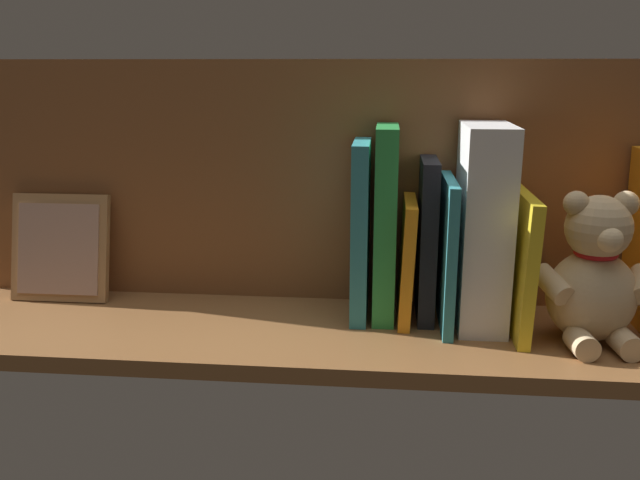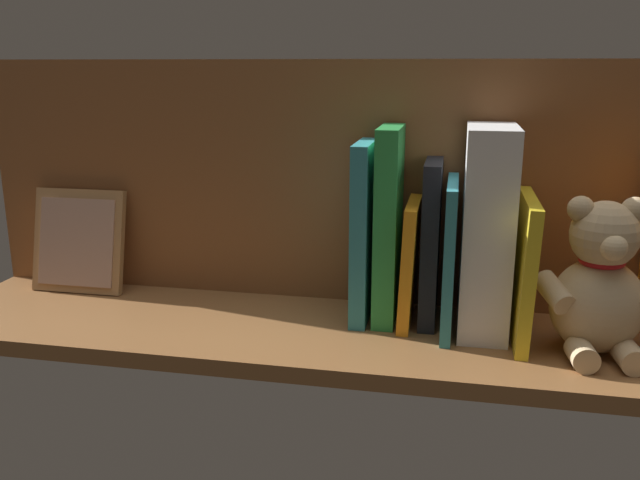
# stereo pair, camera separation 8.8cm
# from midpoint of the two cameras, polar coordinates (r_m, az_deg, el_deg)

# --- Properties ---
(ground_plane) EXTENTS (1.10, 0.27, 0.02)m
(ground_plane) POSITION_cam_midpoint_polar(r_m,az_deg,el_deg) (0.93, -2.76, -7.93)
(ground_plane) COLOR brown
(shelf_back_panel) EXTENTS (1.10, 0.02, 0.35)m
(shelf_back_panel) POSITION_cam_midpoint_polar(r_m,az_deg,el_deg) (0.98, -1.93, 4.83)
(shelf_back_panel) COLOR brown
(shelf_back_panel) RESTS_ON ground_plane
(teddy_bear) EXTENTS (0.16, 0.13, 0.20)m
(teddy_bear) POSITION_cam_midpoint_polar(r_m,az_deg,el_deg) (0.89, 19.82, -3.01)
(teddy_bear) COLOR #D1B284
(teddy_bear) RESTS_ON ground_plane
(book_2) EXTENTS (0.02, 0.17, 0.19)m
(book_2) POSITION_cam_midpoint_polar(r_m,az_deg,el_deg) (0.91, 13.98, -1.86)
(book_2) COLOR yellow
(book_2) RESTS_ON ground_plane
(dictionary_thick_white) EXTENTS (0.06, 0.14, 0.27)m
(dictionary_thick_white) POSITION_cam_midpoint_polar(r_m,az_deg,el_deg) (0.91, 11.06, 1.09)
(dictionary_thick_white) COLOR white
(dictionary_thick_white) RESTS_ON ground_plane
(book_3) EXTENTS (0.01, 0.15, 0.20)m
(book_3) POSITION_cam_midpoint_polar(r_m,az_deg,el_deg) (0.91, 8.06, -1.09)
(book_3) COLOR teal
(book_3) RESTS_ON ground_plane
(book_4) EXTENTS (0.02, 0.11, 0.22)m
(book_4) POSITION_cam_midpoint_polar(r_m,az_deg,el_deg) (0.92, 6.43, -0.02)
(book_4) COLOR black
(book_4) RESTS_ON ground_plane
(book_5) EXTENTS (0.02, 0.12, 0.17)m
(book_5) POSITION_cam_midpoint_polar(r_m,az_deg,el_deg) (0.92, 4.71, -1.74)
(book_5) COLOR orange
(book_5) RESTS_ON ground_plane
(book_6) EXTENTS (0.03, 0.11, 0.27)m
(book_6) POSITION_cam_midpoint_polar(r_m,az_deg,el_deg) (0.92, 2.87, 1.37)
(book_6) COLOR green
(book_6) RESTS_ON ground_plane
(book_7) EXTENTS (0.02, 0.11, 0.25)m
(book_7) POSITION_cam_midpoint_polar(r_m,az_deg,el_deg) (0.92, 0.75, 0.76)
(book_7) COLOR teal
(book_7) RESTS_ON ground_plane
(picture_frame_leaning) EXTENTS (0.15, 0.05, 0.16)m
(picture_frame_leaning) POSITION_cam_midpoint_polar(r_m,az_deg,el_deg) (1.09, -23.51, -0.66)
(picture_frame_leaning) COLOR #A87A4C
(picture_frame_leaning) RESTS_ON ground_plane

